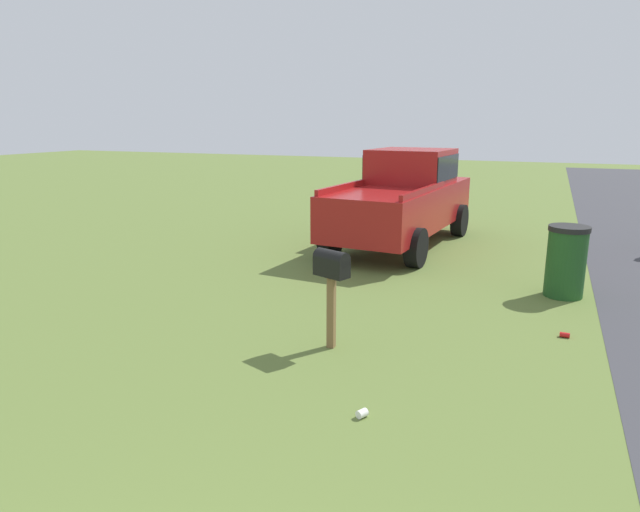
{
  "coord_description": "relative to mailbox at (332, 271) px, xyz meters",
  "views": [
    {
      "loc": [
        -0.27,
        -1.08,
        2.72
      ],
      "look_at": [
        5.48,
        1.3,
        1.19
      ],
      "focal_mm": 31.18,
      "sensor_mm": 36.0,
      "label": 1
    }
  ],
  "objects": [
    {
      "name": "trash_bin",
      "position": [
        3.31,
        -2.66,
        -0.4
      ],
      "size": [
        0.62,
        0.62,
        1.13
      ],
      "color": "#1E4C1E",
      "rests_on": "ground"
    },
    {
      "name": "litter_cup_far_scatter",
      "position": [
        -1.45,
        -0.88,
        -0.93
      ],
      "size": [
        0.13,
        0.12,
        0.08
      ],
      "primitive_type": "cylinder",
      "rotation": [
        0.0,
        1.57,
        2.67
      ],
      "color": "white",
      "rests_on": "ground"
    },
    {
      "name": "mailbox",
      "position": [
        0.0,
        0.0,
        0.0
      ],
      "size": [
        0.34,
        0.48,
        1.23
      ],
      "rotation": [
        0.0,
        0.0,
        -0.37
      ],
      "color": "brown",
      "rests_on": "ground"
    },
    {
      "name": "litter_can_by_mailbox",
      "position": [
        1.43,
        -2.67,
        -0.93
      ],
      "size": [
        0.07,
        0.12,
        0.07
      ],
      "primitive_type": "cylinder",
      "rotation": [
        0.0,
        1.57,
        4.72
      ],
      "color": "red",
      "rests_on": "ground"
    },
    {
      "name": "pickup_truck",
      "position": [
        6.1,
        0.65,
        0.14
      ],
      "size": [
        5.19,
        2.43,
        2.09
      ],
      "rotation": [
        0.0,
        0.0,
        -0.09
      ],
      "color": "maroon",
      "rests_on": "ground"
    }
  ]
}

